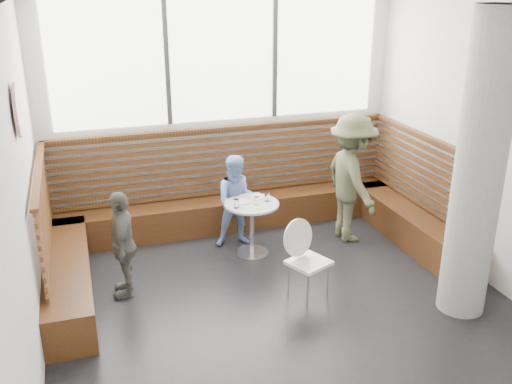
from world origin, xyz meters
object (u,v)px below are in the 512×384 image
object	(u,v)px
cafe_table	(252,218)
child_back	(238,201)
concrete_column	(479,170)
child_left	(123,244)
adult_man	(352,178)
cafe_chair	(307,253)

from	to	relation	value
cafe_table	child_back	size ratio (longest dim) A/B	0.57
concrete_column	child_left	distance (m)	3.88
adult_man	child_back	bearing A→B (deg)	80.58
cafe_table	adult_man	size ratio (longest dim) A/B	0.41
concrete_column	child_back	size ratio (longest dim) A/B	2.54
concrete_column	cafe_chair	distance (m)	2.02
cafe_chair	adult_man	world-z (taller)	adult_man
cafe_chair	adult_man	size ratio (longest dim) A/B	0.52
cafe_table	child_left	bearing A→B (deg)	-163.64
cafe_chair	child_left	bearing A→B (deg)	137.09
concrete_column	child_left	bearing A→B (deg)	157.37
cafe_chair	adult_man	xyz separation A→B (m)	(1.15, 1.22, 0.35)
cafe_chair	cafe_table	bearing A→B (deg)	79.49
cafe_table	adult_man	xyz separation A→B (m)	(1.43, 0.06, 0.36)
adult_man	child_back	distance (m)	1.56
cafe_chair	child_back	size ratio (longest dim) A/B	0.72
concrete_column	child_left	xyz separation A→B (m)	(-3.47, 1.45, -0.98)
concrete_column	adult_man	xyz separation A→B (m)	(-0.37, 2.00, -0.72)
adult_man	child_back	xyz separation A→B (m)	(-1.52, 0.27, -0.25)
cafe_chair	child_back	bearing A→B (deg)	79.93
concrete_column	cafe_table	bearing A→B (deg)	132.88
cafe_table	child_back	xyz separation A→B (m)	(-0.09, 0.33, 0.11)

